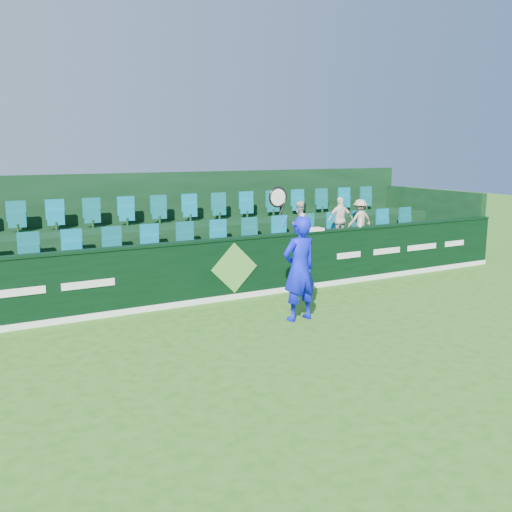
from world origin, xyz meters
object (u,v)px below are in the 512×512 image
towel (314,229)px  spectator_left (299,224)px  tennis_player (299,268)px  drinks_bottle (360,222)px  spectator_right (360,220)px  spectator_middle (340,220)px

towel → spectator_left: bearing=73.9°
tennis_player → drinks_bottle: (3.11, 2.03, 0.45)m
spectator_right → drinks_bottle: size_ratio=4.98×
spectator_right → drinks_bottle: bearing=54.5°
spectator_middle → spectator_right: size_ratio=1.08×
spectator_left → spectator_middle: bearing=155.6°
spectator_right → drinks_bottle: (-0.90, -1.12, 0.11)m
tennis_player → spectator_middle: (3.35, 3.15, 0.38)m
spectator_left → drinks_bottle: size_ratio=5.15×
spectator_left → drinks_bottle: 1.54m
tennis_player → spectator_left: (2.06, 3.15, 0.36)m
tennis_player → spectator_middle: tennis_player is taller
spectator_left → spectator_right: bearing=155.6°
spectator_left → spectator_right: spectator_left is taller
drinks_bottle → spectator_right: bearing=51.3°
spectator_middle → spectator_right: bearing=-166.6°
tennis_player → drinks_bottle: size_ratio=11.93×
spectator_middle → spectator_left: bearing=13.4°
tennis_player → spectator_right: 5.11m
tennis_player → towel: tennis_player is taller
tennis_player → spectator_middle: size_ratio=2.23×
tennis_player → spectator_left: bearing=56.9°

